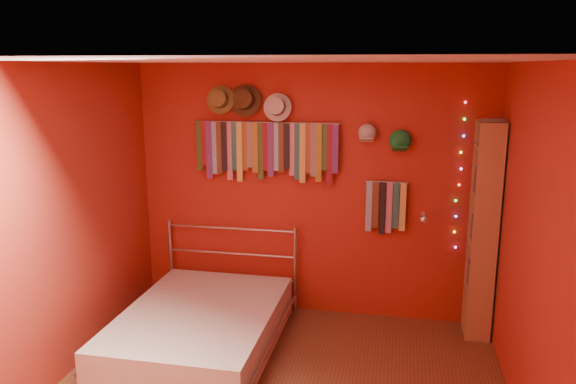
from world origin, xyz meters
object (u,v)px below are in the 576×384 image
Objects in this scene: bed at (200,329)px; reading_lamp at (424,218)px; tie_rack at (266,148)px; bookshelf at (488,230)px.

reading_lamp is at bearing 23.25° from bed.
tie_rack is 1.81m from bed.
tie_rack is 0.77× the size of bed.
bookshelf is 1.06× the size of bed.
tie_rack is 1.65m from reading_lamp.
tie_rack is at bearing 175.80° from bookshelf.
tie_rack is 2.21m from bookshelf.
reading_lamp is at bearing -177.29° from bookshelf.
bed is (-0.36, -0.99, -1.47)m from tie_rack.
tie_rack is 0.72× the size of bookshelf.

